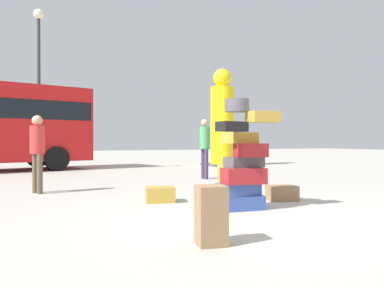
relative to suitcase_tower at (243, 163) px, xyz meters
The scene contains 10 objects.
ground_plane 0.90m from the suitcase_tower, 99.15° to the right, with size 80.00×80.00×0.00m, color #ADA89E.
suitcase_tower is the anchor object (origin of this frame).
suitcase_brown_left_side 1.42m from the suitcase_tower, 23.11° to the left, with size 0.52×0.40×0.27m, color olive.
suitcase_tan_foreground_near 1.64m from the suitcase_tower, 69.24° to the left, with size 0.25×0.31×0.64m, color #B28C33.
suitcase_brown_upright_blue 2.26m from the suitcase_tower, 131.01° to the right, with size 0.30×0.29×0.63m, color olive.
suitcase_tan_right_side 1.70m from the suitcase_tower, 126.43° to the left, with size 0.51×0.41×0.27m, color #B28C33.
person_bearded_onlooker 5.08m from the suitcase_tower, 70.08° to the left, with size 0.30×0.34×1.74m.
person_tourist_with_camera 4.51m from the suitcase_tower, 129.80° to the left, with size 0.30×0.33×1.64m.
yellow_dummy_statue 11.18m from the suitcase_tower, 62.25° to the left, with size 1.48×1.48×4.34m.
lamp_post 10.50m from the suitcase_tower, 104.33° to the left, with size 0.36×0.36×5.87m.
Camera 1 is at (-3.28, -4.81, 1.10)m, focal length 36.21 mm.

